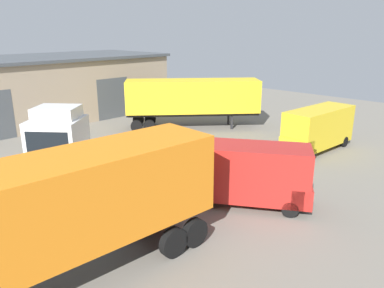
{
  "coord_description": "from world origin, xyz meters",
  "views": [
    {
      "loc": [
        -13.83,
        -14.09,
        7.71
      ],
      "look_at": [
        0.51,
        -0.27,
        1.6
      ],
      "focal_mm": 35.0,
      "sensor_mm": 36.0,
      "label": 1
    }
  ],
  "objects": [
    {
      "name": "delivery_van_red",
      "position": [
        -0.8,
        -4.97,
        1.53
      ],
      "size": [
        4.81,
        6.03,
        2.82
      ],
      "rotation": [
        0.0,
        0.0,
        -1.01
      ],
      "color": "red",
      "rests_on": "ground_plane"
    },
    {
      "name": "container_trailer_white",
      "position": [
        -9.49,
        -4.28,
        2.63
      ],
      "size": [
        11.08,
        3.24,
        4.15
      ],
      "rotation": [
        0.0,
        0.0,
        3.07
      ],
      "color": "orange",
      "rests_on": "ground_plane"
    },
    {
      "name": "ground_plane",
      "position": [
        0.0,
        0.0,
        0.0
      ],
      "size": [
        60.0,
        60.0,
        0.0
      ],
      "primitive_type": "plane",
      "color": "slate"
    },
    {
      "name": "traffic_cone",
      "position": [
        -7.68,
        2.16,
        0.25
      ],
      "size": [
        0.4,
        0.4,
        0.55
      ],
      "color": "black",
      "rests_on": "ground_plane"
    },
    {
      "name": "container_trailer_teal",
      "position": [
        7.64,
        6.6,
        2.5
      ],
      "size": [
        9.57,
        8.9,
        3.88
      ],
      "rotation": [
        0.0,
        0.0,
        -0.73
      ],
      "color": "yellow",
      "rests_on": "ground_plane"
    },
    {
      "name": "delivery_van_yellow",
      "position": [
        8.98,
        -3.54,
        1.51
      ],
      "size": [
        5.89,
        2.44,
        2.8
      ],
      "rotation": [
        0.0,
        0.0,
        3.06
      ],
      "color": "yellow",
      "rests_on": "ground_plane"
    },
    {
      "name": "warehouse_building",
      "position": [
        0.0,
        18.77,
        2.73
      ],
      "size": [
        23.91,
        10.05,
        5.45
      ],
      "color": "tan",
      "rests_on": "ground_plane"
    },
    {
      "name": "oil_drum",
      "position": [
        2.59,
        2.23,
        0.44
      ],
      "size": [
        0.58,
        0.58,
        0.88
      ],
      "color": "black",
      "rests_on": "ground_plane"
    },
    {
      "name": "tractor_unit_white",
      "position": [
        -5.03,
        3.74,
        1.89
      ],
      "size": [
        6.73,
        6.17,
        4.03
      ],
      "rotation": [
        0.0,
        0.0,
        -2.45
      ],
      "color": "silver",
      "rests_on": "ground_plane"
    }
  ]
}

